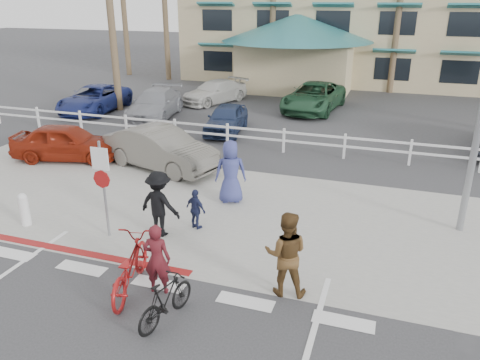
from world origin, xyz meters
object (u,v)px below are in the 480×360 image
(car_red_compact, at_px, (67,142))
(bike_red, at_px, (129,267))
(sign_post, at_px, (104,185))
(car_white_sedan, at_px, (161,149))
(bike_black, at_px, (166,300))

(car_red_compact, bearing_deg, bike_red, -149.21)
(sign_post, height_order, car_white_sedan, sign_post)
(bike_black, xyz_separation_m, car_white_sedan, (-4.12, 7.76, 0.27))
(sign_post, distance_m, car_white_sedan, 5.28)
(car_white_sedan, relative_size, car_red_compact, 1.11)
(sign_post, relative_size, car_red_compact, 0.71)
(sign_post, xyz_separation_m, bike_black, (3.03, -2.64, -0.98))
(car_white_sedan, bearing_deg, sign_post, -151.61)
(car_red_compact, bearing_deg, sign_post, -148.46)
(sign_post, height_order, bike_red, sign_post)
(sign_post, relative_size, bike_black, 1.85)
(bike_red, xyz_separation_m, bike_black, (1.19, -0.68, -0.11))
(sign_post, xyz_separation_m, bike_red, (1.84, -1.97, -0.87))
(sign_post, bearing_deg, car_red_compact, 135.75)
(bike_black, height_order, car_white_sedan, car_white_sedan)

